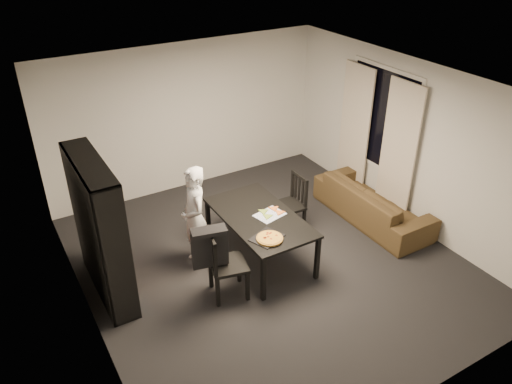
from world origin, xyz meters
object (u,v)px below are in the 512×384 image
chair_right (293,200)px  baking_tray (267,238)px  chair_left (221,260)px  person (195,218)px  sofa (373,202)px  dining_table (260,220)px  bookshelf (100,230)px  pepperoni_pizza (270,238)px

chair_right → baking_tray: (-1.03, -0.89, 0.19)m
chair_left → chair_right: bearing=-50.6°
chair_right → person: bearing=-87.7°
sofa → baking_tray: bearing=101.4°
sofa → chair_left: bearing=97.9°
dining_table → person: bearing=157.4°
dining_table → chair_left: chair_left is taller
chair_right → dining_table: bearing=-64.3°
bookshelf → chair_left: (1.24, -0.88, -0.39)m
dining_table → person: 0.91m
sofa → bookshelf: bearing=83.6°
dining_table → sofa: size_ratio=0.81×
person → sofa: 3.01m
chair_left → sofa: bearing=-69.1°
dining_table → chair_left: (-0.85, -0.45, -0.09)m
baking_tray → pepperoni_pizza: pepperoni_pizza is taller
chair_left → pepperoni_pizza: chair_left is taller
bookshelf → chair_left: bookshelf is taller
dining_table → chair_right: chair_right is taller
chair_left → sofa: 3.00m
person → sofa: bearing=89.6°
bookshelf → sofa: (4.20, -0.47, -0.64)m
bookshelf → pepperoni_pizza: bookshelf is taller
chair_left → dining_table: bearing=-48.9°
bookshelf → chair_left: bearing=-35.3°
person → baking_tray: bearing=43.9°
chair_right → person: (-1.67, -0.03, 0.23)m
sofa → person: bearing=82.5°
pepperoni_pizza → chair_left: bearing=170.3°
person → chair_right: bearing=98.3°
dining_table → chair_right: (0.83, 0.38, -0.12)m
bookshelf → chair_right: 2.95m
chair_right → sofa: bearing=72.9°
pepperoni_pizza → sofa: size_ratio=0.17×
baking_tray → pepperoni_pizza: 0.06m
baking_tray → sofa: size_ratio=0.19×
pepperoni_pizza → sofa: (2.30, 0.52, -0.43)m
bookshelf → dining_table: bearing=-11.6°
bookshelf → chair_left: size_ratio=1.92×
dining_table → chair_left: 0.96m
dining_table → pepperoni_pizza: pepperoni_pizza is taller
chair_left → sofa: chair_left is taller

